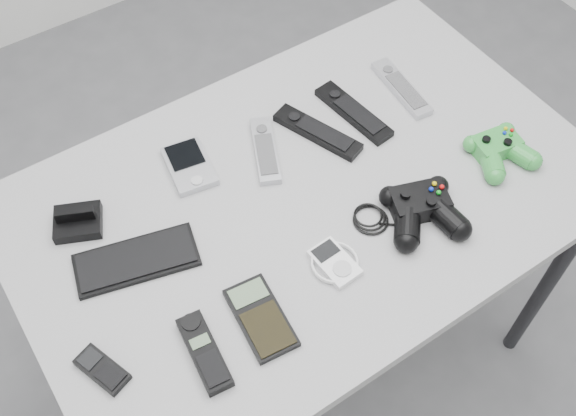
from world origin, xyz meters
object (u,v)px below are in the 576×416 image
remote_silver_b (401,87)px  mobile_phone (102,369)px  remote_black_a (318,132)px  calculator (261,317)px  desk (306,213)px  cordless_handset (204,352)px  controller_black (422,208)px  pda (189,166)px  remote_black_b (353,112)px  remote_silver_a (265,150)px  mp3_player (335,262)px  controller_green (500,149)px  pda_keyboard (136,260)px

remote_silver_b → mobile_phone: size_ratio=1.96×
remote_black_a → calculator: size_ratio=1.31×
desk → cordless_handset: bearing=-151.3°
controller_black → calculator: bearing=-158.3°
pda → remote_black_b: bearing=-0.5°
pda → remote_black_b: 0.37m
pda → controller_black: 0.47m
remote_silver_a → mp3_player: (-0.04, -0.29, -0.00)m
mobile_phone → controller_green: (0.87, -0.02, 0.01)m
pda_keyboard → cordless_handset: (0.01, -0.23, 0.00)m
calculator → cordless_handset: bearing=-172.2°
cordless_handset → calculator: bearing=8.1°
controller_green → remote_silver_b: bearing=109.2°
remote_silver_b → controller_black: size_ratio=0.72×
desk → calculator: size_ratio=7.51×
remote_black_b → calculator: remote_black_b is taller
remote_silver_a → calculator: bearing=-98.9°
cordless_handset → controller_green: (0.71, 0.05, 0.01)m
cordless_handset → mp3_player: cordless_handset is taller
mobile_phone → calculator: (0.27, -0.07, -0.00)m
desk → pda: pda is taller
mp3_player → remote_silver_a: bearing=79.3°
remote_silver_b → controller_green: bearing=-73.9°
desk → controller_green: bearing=-20.0°
remote_black_a → controller_green: 0.37m
remote_black_a → remote_black_b: size_ratio=1.00×
mobile_phone → controller_green: controller_green is taller
pda → remote_black_b: size_ratio=0.64×
calculator → controller_green: size_ratio=1.10×
pda_keyboard → mobile_phone: 0.21m
mobile_phone → controller_green: bearing=-21.1°
mp3_player → pda: bearing=104.6°
pda → remote_black_b: (0.36, -0.06, -0.00)m
desk → pda_keyboard: 0.36m
pda → controller_black: (0.31, -0.35, 0.02)m
pda → mp3_player: bearing=-62.6°
pda → remote_black_a: size_ratio=0.64×
pda → controller_black: size_ratio=0.49×
pda_keyboard → pda: pda is taller
remote_black_b → mobile_phone: (-0.69, -0.23, -0.00)m
remote_silver_a → remote_black_b: size_ratio=0.86×
mp3_player → controller_black: controller_black is taller
mp3_player → mobile_phone: bearing=170.6°
calculator → mp3_player: bearing=12.3°
pda → remote_black_a: same height
controller_green → remote_silver_a: bearing=154.5°
remote_black_a → remote_black_b: (0.10, 0.00, -0.00)m
controller_black → pda_keyboard: bearing=176.6°
remote_black_a → cordless_handset: cordless_handset is taller
mp3_player → calculator: bearing=-177.2°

